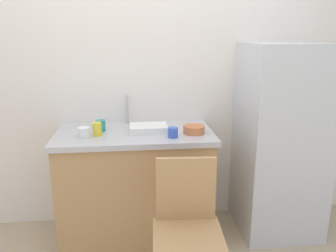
{
  "coord_description": "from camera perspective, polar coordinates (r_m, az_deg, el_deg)",
  "views": [
    {
      "loc": [
        -0.1,
        -1.85,
        1.6
      ],
      "look_at": [
        0.17,
        0.6,
        0.93
      ],
      "focal_mm": 36.72,
      "sensor_mm": 36.0,
      "label": 1
    }
  ],
  "objects": [
    {
      "name": "back_wall",
      "position": [
        2.88,
        -4.22,
        7.82
      ],
      "size": [
        4.8,
        0.1,
        2.46
      ],
      "primitive_type": "cube",
      "color": "white",
      "rests_on": "ground_plane"
    },
    {
      "name": "cabinet_base",
      "position": [
        2.77,
        -5.35,
        -10.11
      ],
      "size": [
        1.14,
        0.6,
        0.84
      ],
      "primitive_type": "cube",
      "color": "tan",
      "rests_on": "ground_plane"
    },
    {
      "name": "countertop",
      "position": [
        2.61,
        -5.59,
        -1.35
      ],
      "size": [
        1.18,
        0.64,
        0.04
      ],
      "primitive_type": "cube",
      "color": "#B7B7BC",
      "rests_on": "cabinet_base"
    },
    {
      "name": "faucet",
      "position": [
        2.82,
        -6.81,
        2.71
      ],
      "size": [
        0.02,
        0.02,
        0.23
      ],
      "primitive_type": "cylinder",
      "color": "#B7B7BC",
      "rests_on": "countertop"
    },
    {
      "name": "refrigerator",
      "position": [
        2.89,
        18.15,
        -2.38
      ],
      "size": [
        0.62,
        0.6,
        1.53
      ],
      "primitive_type": "cube",
      "color": "silver",
      "rests_on": "ground_plane"
    },
    {
      "name": "chair",
      "position": [
        2.09,
        3.22,
        -16.58
      ],
      "size": [
        0.43,
        0.43,
        0.89
      ],
      "rotation": [
        0.0,
        0.0,
        -0.07
      ],
      "color": "tan",
      "rests_on": "ground_plane"
    },
    {
      "name": "dish_tray",
      "position": [
        2.59,
        -3.26,
        -0.38
      ],
      "size": [
        0.28,
        0.2,
        0.05
      ],
      "primitive_type": "cube",
      "color": "white",
      "rests_on": "countertop"
    },
    {
      "name": "terracotta_bowl",
      "position": [
        2.55,
        4.33,
        -0.59
      ],
      "size": [
        0.16,
        0.16,
        0.06
      ],
      "primitive_type": "cylinder",
      "color": "#C67042",
      "rests_on": "countertop"
    },
    {
      "name": "cup_teal",
      "position": [
        2.65,
        -11.1,
        0.07
      ],
      "size": [
        0.07,
        0.07,
        0.08
      ],
      "primitive_type": "cylinder",
      "color": "teal",
      "rests_on": "countertop"
    },
    {
      "name": "cup_blue",
      "position": [
        2.44,
        0.83,
        -1.09
      ],
      "size": [
        0.07,
        0.07,
        0.07
      ],
      "primitive_type": "cylinder",
      "color": "blue",
      "rests_on": "countertop"
    },
    {
      "name": "cup_white",
      "position": [
        2.51,
        -13.8,
        -1.05
      ],
      "size": [
        0.08,
        0.08,
        0.07
      ],
      "primitive_type": "cylinder",
      "color": "white",
      "rests_on": "countertop"
    },
    {
      "name": "cup_yellow",
      "position": [
        2.53,
        -11.67,
        -0.5
      ],
      "size": [
        0.07,
        0.07,
        0.1
      ],
      "primitive_type": "cylinder",
      "color": "yellow",
      "rests_on": "countertop"
    }
  ]
}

